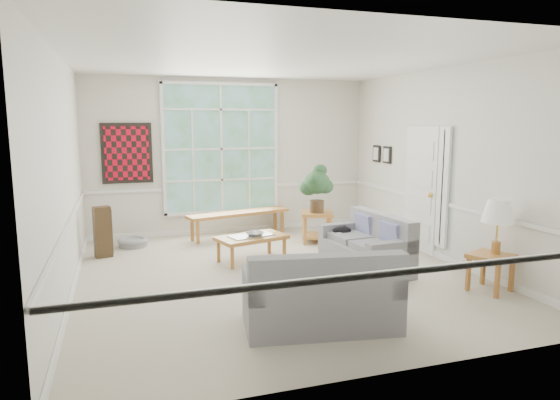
# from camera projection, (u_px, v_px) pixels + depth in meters

# --- Properties ---
(floor) EXTENTS (5.50, 6.00, 0.01)m
(floor) POSITION_uv_depth(u_px,v_px,m) (278.00, 275.00, 7.16)
(floor) COLOR #B2AB98
(floor) RESTS_ON ground
(ceiling) EXTENTS (5.50, 6.00, 0.02)m
(ceiling) POSITION_uv_depth(u_px,v_px,m) (277.00, 59.00, 6.69)
(ceiling) COLOR white
(ceiling) RESTS_ON ground
(wall_back) EXTENTS (5.50, 0.02, 3.00)m
(wall_back) POSITION_uv_depth(u_px,v_px,m) (231.00, 156.00, 9.74)
(wall_back) COLOR silver
(wall_back) RESTS_ON ground
(wall_front) EXTENTS (5.50, 0.02, 3.00)m
(wall_front) POSITION_uv_depth(u_px,v_px,m) (388.00, 204.00, 4.10)
(wall_front) COLOR silver
(wall_front) RESTS_ON ground
(wall_left) EXTENTS (0.02, 6.00, 3.00)m
(wall_left) POSITION_uv_depth(u_px,v_px,m) (63.00, 177.00, 6.09)
(wall_left) COLOR silver
(wall_left) RESTS_ON ground
(wall_right) EXTENTS (0.02, 6.00, 3.00)m
(wall_right) POSITION_uv_depth(u_px,v_px,m) (446.00, 165.00, 7.76)
(wall_right) COLOR silver
(wall_right) RESTS_ON ground
(window_back) EXTENTS (2.30, 0.08, 2.40)m
(window_back) POSITION_uv_depth(u_px,v_px,m) (221.00, 149.00, 9.62)
(window_back) COLOR white
(window_back) RESTS_ON wall_back
(entry_door) EXTENTS (0.08, 0.90, 2.10)m
(entry_door) POSITION_uv_depth(u_px,v_px,m) (420.00, 189.00, 8.38)
(entry_door) COLOR white
(entry_door) RESTS_ON floor
(door_sidelight) EXTENTS (0.08, 0.26, 1.90)m
(door_sidelight) POSITION_uv_depth(u_px,v_px,m) (444.00, 188.00, 7.77)
(door_sidelight) COLOR white
(door_sidelight) RESTS_ON wall_right
(wall_art) EXTENTS (0.90, 0.06, 1.10)m
(wall_art) POSITION_uv_depth(u_px,v_px,m) (127.00, 153.00, 9.09)
(wall_art) COLOR maroon
(wall_art) RESTS_ON wall_back
(wall_frame_near) EXTENTS (0.04, 0.26, 0.32)m
(wall_frame_near) POSITION_uv_depth(u_px,v_px,m) (387.00, 155.00, 9.38)
(wall_frame_near) COLOR black
(wall_frame_near) RESTS_ON wall_right
(wall_frame_far) EXTENTS (0.04, 0.26, 0.32)m
(wall_frame_far) POSITION_uv_depth(u_px,v_px,m) (376.00, 154.00, 9.76)
(wall_frame_far) COLOR black
(wall_frame_far) RESTS_ON wall_right
(loveseat_right) EXTENTS (0.91, 1.57, 0.82)m
(loveseat_right) POSITION_uv_depth(u_px,v_px,m) (365.00, 242.00, 7.38)
(loveseat_right) COLOR gray
(loveseat_right) RESTS_ON floor
(loveseat_front) EXTENTS (1.72, 1.07, 0.87)m
(loveseat_front) POSITION_uv_depth(u_px,v_px,m) (321.00, 287.00, 5.30)
(loveseat_front) COLOR gray
(loveseat_front) RESTS_ON floor
(coffee_table) EXTENTS (1.19, 0.86, 0.40)m
(coffee_table) POSITION_uv_depth(u_px,v_px,m) (252.00, 248.00, 7.84)
(coffee_table) COLOR #AA6E2F
(coffee_table) RESTS_ON floor
(pewter_bowl) EXTENTS (0.46, 0.46, 0.08)m
(pewter_bowl) POSITION_uv_depth(u_px,v_px,m) (255.00, 234.00, 7.78)
(pewter_bowl) COLOR #949398
(pewter_bowl) RESTS_ON coffee_table
(window_bench) EXTENTS (2.05, 0.88, 0.47)m
(window_bench) POSITION_uv_depth(u_px,v_px,m) (239.00, 224.00, 9.50)
(window_bench) COLOR #AA6E2F
(window_bench) RESTS_ON floor
(end_table) EXTENTS (0.71, 0.71, 0.56)m
(end_table) POSITION_uv_depth(u_px,v_px,m) (317.00, 227.00, 9.04)
(end_table) COLOR #AA6E2F
(end_table) RESTS_ON floor
(houseplant) EXTENTS (0.69, 0.69, 0.87)m
(houseplant) POSITION_uv_depth(u_px,v_px,m) (317.00, 188.00, 8.88)
(houseplant) COLOR #274C2A
(houseplant) RESTS_ON end_table
(side_table) EXTENTS (0.63, 0.63, 0.49)m
(side_table) POSITION_uv_depth(u_px,v_px,m) (490.00, 273.00, 6.43)
(side_table) COLOR #AA6E2F
(side_table) RESTS_ON floor
(table_lamp) EXTENTS (0.49, 0.49, 0.71)m
(table_lamp) POSITION_uv_depth(u_px,v_px,m) (497.00, 227.00, 6.38)
(table_lamp) COLOR white
(table_lamp) RESTS_ON side_table
(pet_bed) EXTENTS (0.51, 0.51, 0.15)m
(pet_bed) POSITION_uv_depth(u_px,v_px,m) (133.00, 242.00, 8.75)
(pet_bed) COLOR gray
(pet_bed) RESTS_ON floor
(floor_speaker) EXTENTS (0.30, 0.26, 0.82)m
(floor_speaker) POSITION_uv_depth(u_px,v_px,m) (103.00, 232.00, 8.03)
(floor_speaker) COLOR #3B2A18
(floor_speaker) RESTS_ON floor
(cat) EXTENTS (0.34, 0.26, 0.14)m
(cat) POSITION_uv_depth(u_px,v_px,m) (342.00, 230.00, 7.82)
(cat) COLOR black
(cat) RESTS_ON loveseat_right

